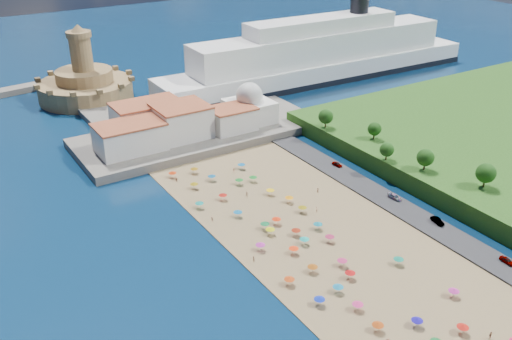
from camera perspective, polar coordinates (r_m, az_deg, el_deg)
ground at (r=150.74m, az=3.80°, el=-6.63°), size 700.00×700.00×0.00m
terrace at (r=210.48m, az=-5.60°, el=3.65°), size 90.00×36.00×3.00m
jetty at (r=233.50m, az=-14.38°, el=5.15°), size 18.00×70.00×2.40m
waterfront_buildings at (r=203.67m, az=-9.03°, el=4.59°), size 57.00×29.00×11.00m
domed_building at (r=215.19m, az=-0.67°, el=6.41°), size 16.00×16.00×15.00m
fortress at (r=259.17m, az=-16.70°, el=8.22°), size 40.00×40.00×32.40m
cruise_ship at (r=277.46m, az=6.44°, el=11.14°), size 165.48×28.34×36.07m
beach_parasols at (r=140.59m, az=6.29°, el=-8.37°), size 32.21×116.32×2.20m
beachgoers at (r=148.70m, az=3.80°, el=-6.63°), size 36.37×98.75×1.88m
parked_cars at (r=166.70m, az=15.48°, el=-3.63°), size 2.23×67.87×1.44m
hillside_trees at (r=172.38m, az=18.98°, el=0.09°), size 15.59×110.16×7.24m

